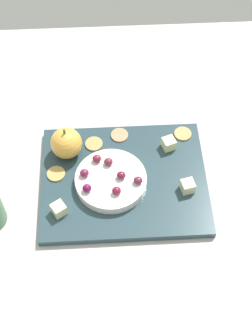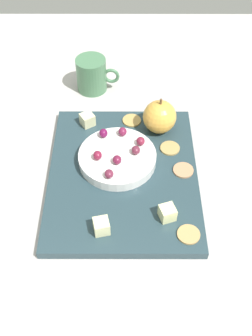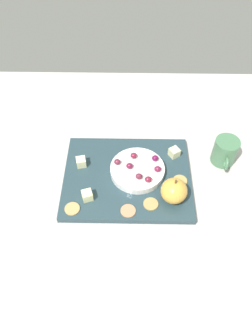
{
  "view_description": "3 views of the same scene",
  "coord_description": "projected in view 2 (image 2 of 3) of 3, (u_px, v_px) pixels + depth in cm",
  "views": [
    {
      "loc": [
        -0.81,
        -58.03,
        94.18
      ],
      "look_at": [
        2.34,
        0.53,
        8.22
      ],
      "focal_mm": 50.73,
      "sensor_mm": 36.0,
      "label": 1
    },
    {
      "loc": [
        55.87,
        -0.03,
        69.07
      ],
      "look_at": [
        4.68,
        -0.13,
        10.64
      ],
      "focal_mm": 44.63,
      "sensor_mm": 36.0,
      "label": 2
    },
    {
      "loc": [
        1.22,
        56.58,
        80.87
      ],
      "look_at": [
        2.15,
        -0.26,
        10.01
      ],
      "focal_mm": 34.85,
      "sensor_mm": 36.0,
      "label": 3
    }
  ],
  "objects": [
    {
      "name": "cheese_cube_1",
      "position": [
        102.0,
        226.0,
        0.73
      ],
      "size": [
        3.24,
        3.24,
        2.7
      ],
      "primitive_type": "cube",
      "rotation": [
        0.0,
        0.0,
        0.23
      ],
      "color": "beige",
      "rests_on": "platter"
    },
    {
      "name": "serving_dish",
      "position": [
        118.0,
        158.0,
        0.84
      ],
      "size": [
        15.69,
        15.69,
        2.15
      ],
      "primitive_type": "cylinder",
      "color": "white",
      "rests_on": "platter"
    },
    {
      "name": "apple_stem",
      "position": [
        161.0,
        102.0,
        0.85
      ],
      "size": [
        0.5,
        0.5,
        1.2
      ],
      "primitive_type": "cylinder",
      "color": "brown",
      "rests_on": "apple_whole"
    },
    {
      "name": "grape_4",
      "position": [
        98.0,
        155.0,
        0.82
      ],
      "size": [
        1.94,
        1.75,
        1.75
      ],
      "primitive_type": "ellipsoid",
      "color": "maroon",
      "rests_on": "serving_dish"
    },
    {
      "name": "apple_whole",
      "position": [
        160.0,
        117.0,
        0.89
      ],
      "size": [
        7.13,
        7.13,
        7.13
      ],
      "primitive_type": "sphere",
      "color": "gold",
      "rests_on": "platter"
    },
    {
      "name": "cheese_cube_2",
      "position": [
        88.0,
        120.0,
        0.91
      ],
      "size": [
        3.73,
        3.73,
        2.7
      ],
      "primitive_type": "cube",
      "rotation": [
        0.0,
        0.0,
        0.56
      ],
      "color": "beige",
      "rests_on": "platter"
    },
    {
      "name": "grape_5",
      "position": [
        109.0,
        174.0,
        0.79
      ],
      "size": [
        1.94,
        1.75,
        1.57
      ],
      "primitive_type": "ellipsoid",
      "color": "maroon",
      "rests_on": "serving_dish"
    },
    {
      "name": "table",
      "position": [
        127.0,
        178.0,
        0.87
      ],
      "size": [
        127.22,
        105.9,
        4.25
      ],
      "primitive_type": "cube",
      "color": "#B6B1AE",
      "rests_on": "ground"
    },
    {
      "name": "grape_2",
      "position": [
        123.0,
        132.0,
        0.86
      ],
      "size": [
        1.94,
        1.75,
        1.73
      ],
      "primitive_type": "ellipsoid",
      "color": "maroon",
      "rests_on": "serving_dish"
    },
    {
      "name": "grape_0",
      "position": [
        104.0,
        133.0,
        0.86
      ],
      "size": [
        1.94,
        1.75,
        1.82
      ],
      "primitive_type": "ellipsoid",
      "color": "#631240",
      "rests_on": "serving_dish"
    },
    {
      "name": "cracker_0",
      "position": [
        170.0,
        148.0,
        0.87
      ],
      "size": [
        4.08,
        4.08,
        0.4
      ],
      "primitive_type": "cylinder",
      "color": "tan",
      "rests_on": "platter"
    },
    {
      "name": "grape_3",
      "position": [
        141.0,
        141.0,
        0.85
      ],
      "size": [
        1.94,
        1.75,
        1.65
      ],
      "primitive_type": "ellipsoid",
      "color": "maroon",
      "rests_on": "serving_dish"
    },
    {
      "name": "cup",
      "position": [
        92.0,
        75.0,
        1.0
      ],
      "size": [
        7.23,
        10.43,
        8.3
      ],
      "color": "#467451",
      "rests_on": "table"
    },
    {
      "name": "grape_1",
      "position": [
        136.0,
        150.0,
        0.83
      ],
      "size": [
        1.94,
        1.75,
        1.66
      ],
      "primitive_type": "ellipsoid",
      "color": "maroon",
      "rests_on": "serving_dish"
    },
    {
      "name": "grape_6",
      "position": [
        117.0,
        160.0,
        0.81
      ],
      "size": [
        1.94,
        1.75,
        1.69
      ],
      "primitive_type": "ellipsoid",
      "color": "maroon",
      "rests_on": "serving_dish"
    },
    {
      "name": "platter",
      "position": [
        123.0,
        175.0,
        0.84
      ],
      "size": [
        36.62,
        29.47,
        1.8
      ],
      "primitive_type": "cube",
      "color": "#273D45",
      "rests_on": "table"
    },
    {
      "name": "cracker_3",
      "position": [
        189.0,
        234.0,
        0.73
      ],
      "size": [
        4.08,
        4.08,
        0.4
      ],
      "primitive_type": "cylinder",
      "color": "tan",
      "rests_on": "platter"
    },
    {
      "name": "cracker_2",
      "position": [
        183.0,
        170.0,
        0.83
      ],
      "size": [
        4.08,
        4.08,
        0.4
      ],
      "primitive_type": "cylinder",
      "color": "tan",
      "rests_on": "platter"
    },
    {
      "name": "cheese_cube_0",
      "position": [
        168.0,
        213.0,
        0.75
      ],
      "size": [
        3.43,
        3.43,
        2.7
      ],
      "primitive_type": "cube",
      "rotation": [
        0.0,
        0.0,
        0.33
      ],
      "color": "beige",
      "rests_on": "platter"
    },
    {
      "name": "cracker_1",
      "position": [
        132.0,
        120.0,
        0.93
      ],
      "size": [
        4.08,
        4.08,
        0.4
      ],
      "primitive_type": "cylinder",
      "color": "tan",
      "rests_on": "platter"
    }
  ]
}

